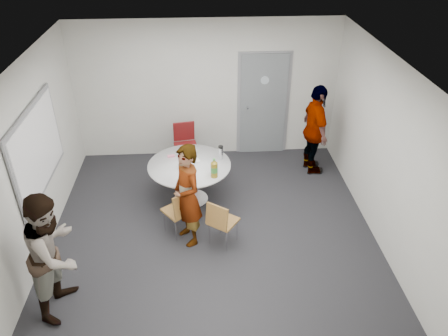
{
  "coord_description": "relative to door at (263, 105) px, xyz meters",
  "views": [
    {
      "loc": [
        -0.15,
        -5.34,
        4.5
      ],
      "look_at": [
        0.19,
        0.25,
        1.0
      ],
      "focal_mm": 35.0,
      "sensor_mm": 36.0,
      "label": 1
    }
  ],
  "objects": [
    {
      "name": "door",
      "position": [
        0.0,
        0.0,
        0.0
      ],
      "size": [
        1.02,
        0.17,
        2.12
      ],
      "color": "slate",
      "rests_on": "wall_back"
    },
    {
      "name": "chair_far",
      "position": [
        -1.54,
        -0.47,
        -0.49
      ],
      "size": [
        0.48,
        0.52,
        0.89
      ],
      "rotation": [
        0.0,
        0.0,
        3.3
      ],
      "color": "maroon",
      "rests_on": "floor"
    },
    {
      "name": "chair_near_right",
      "position": [
        -0.99,
        -2.82,
        -0.56
      ],
      "size": [
        0.53,
        0.54,
        0.78
      ],
      "rotation": [
        0.0,
        0.0,
        -0.62
      ],
      "color": "brown",
      "rests_on": "floor"
    },
    {
      "name": "whiteboard",
      "position": [
        -3.56,
        -2.28,
        0.42
      ],
      "size": [
        0.04,
        1.9,
        1.25
      ],
      "color": "gray",
      "rests_on": "wall_left"
    },
    {
      "name": "person_left",
      "position": [
        -3.05,
        -3.8,
        -0.17
      ],
      "size": [
        0.78,
        0.93,
        1.71
      ],
      "primitive_type": "imported",
      "rotation": [
        0.0,
        0.0,
        1.39
      ],
      "color": "white",
      "rests_on": "floor"
    },
    {
      "name": "floor",
      "position": [
        -1.1,
        -2.48,
        -1.03
      ],
      "size": [
        5.0,
        5.0,
        0.0
      ],
      "primitive_type": "plane",
      "color": "black",
      "rests_on": "ground"
    },
    {
      "name": "wall_front",
      "position": [
        -1.1,
        -4.98,
        0.32
      ],
      "size": [
        5.0,
        0.0,
        5.0
      ],
      "primitive_type": "plane",
      "rotation": [
        -1.57,
        0.0,
        0.0
      ],
      "color": "beige",
      "rests_on": "floor"
    },
    {
      "name": "chair_near_left",
      "position": [
        -1.58,
        -2.55,
        -0.53
      ],
      "size": [
        0.56,
        0.56,
        0.81
      ],
      "rotation": [
        0.0,
        0.0,
        0.65
      ],
      "color": "brown",
      "rests_on": "floor"
    },
    {
      "name": "wall_back",
      "position": [
        -1.1,
        0.02,
        0.32
      ],
      "size": [
        5.0,
        0.0,
        5.0
      ],
      "primitive_type": "plane",
      "rotation": [
        1.57,
        0.0,
        0.0
      ],
      "color": "beige",
      "rests_on": "floor"
    },
    {
      "name": "ceiling",
      "position": [
        -1.1,
        -2.48,
        1.67
      ],
      "size": [
        5.0,
        5.0,
        0.0
      ],
      "primitive_type": "plane",
      "rotation": [
        3.14,
        0.0,
        0.0
      ],
      "color": "silver",
      "rests_on": "wall_back"
    },
    {
      "name": "wall_right",
      "position": [
        1.4,
        -2.48,
        0.32
      ],
      "size": [
        0.0,
        5.0,
        5.0
      ],
      "primitive_type": "plane",
      "rotation": [
        1.57,
        0.0,
        -1.57
      ],
      "color": "beige",
      "rests_on": "floor"
    },
    {
      "name": "table",
      "position": [
        -1.42,
        -1.65,
        -0.4
      ],
      "size": [
        1.38,
        1.38,
        1.05
      ],
      "color": "silver",
      "rests_on": "floor"
    },
    {
      "name": "wall_left",
      "position": [
        -3.6,
        -2.48,
        0.32
      ],
      "size": [
        0.0,
        5.0,
        5.0
      ],
      "primitive_type": "plane",
      "rotation": [
        1.57,
        0.0,
        1.57
      ],
      "color": "beige",
      "rests_on": "floor"
    },
    {
      "name": "person_main",
      "position": [
        -1.47,
        -2.67,
        -0.21
      ],
      "size": [
        0.62,
        0.71,
        1.63
      ],
      "primitive_type": "imported",
      "rotation": [
        0.0,
        0.0,
        -1.11
      ],
      "color": "#A5C6EA",
      "rests_on": "floor"
    },
    {
      "name": "person_right",
      "position": [
        0.85,
        -0.82,
        -0.17
      ],
      "size": [
        0.52,
        1.04,
        1.72
      ],
      "primitive_type": "imported",
      "rotation": [
        0.0,
        0.0,
        1.67
      ],
      "color": "black",
      "rests_on": "floor"
    }
  ]
}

